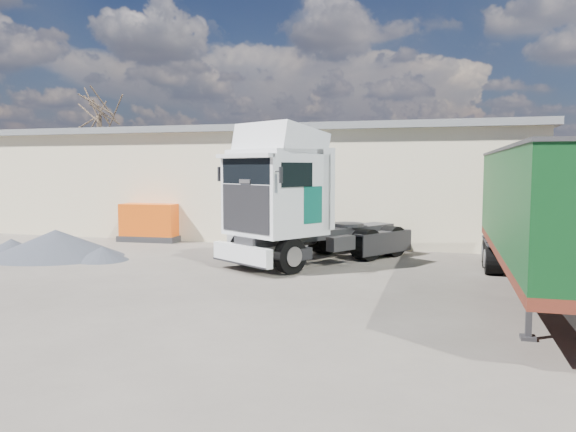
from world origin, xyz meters
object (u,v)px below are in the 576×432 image
(bare_tree, at_px, (99,101))
(tractor_unit, at_px, (296,206))
(orange_skip, at_px, (152,224))
(panel_van, at_px, (261,230))
(box_trailer, at_px, (547,208))

(bare_tree, height_order, tractor_unit, bare_tree)
(bare_tree, xyz_separation_m, tractor_unit, (18.22, -14.44, -5.86))
(bare_tree, height_order, orange_skip, bare_tree)
(panel_van, distance_m, orange_skip, 6.59)
(bare_tree, xyz_separation_m, box_trailer, (25.85, -17.55, -5.54))
(tractor_unit, xyz_separation_m, box_trailer, (7.63, -3.11, 0.32))
(bare_tree, distance_m, tractor_unit, 23.97)
(bare_tree, relative_size, panel_van, 2.06)
(tractor_unit, distance_m, panel_van, 3.05)
(bare_tree, relative_size, box_trailer, 0.81)
(bare_tree, distance_m, panel_van, 21.59)
(bare_tree, height_order, panel_van, bare_tree)
(panel_van, bearing_deg, orange_skip, 149.63)
(tractor_unit, xyz_separation_m, orange_skip, (-8.22, 4.24, -1.30))
(orange_skip, bearing_deg, bare_tree, 129.98)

